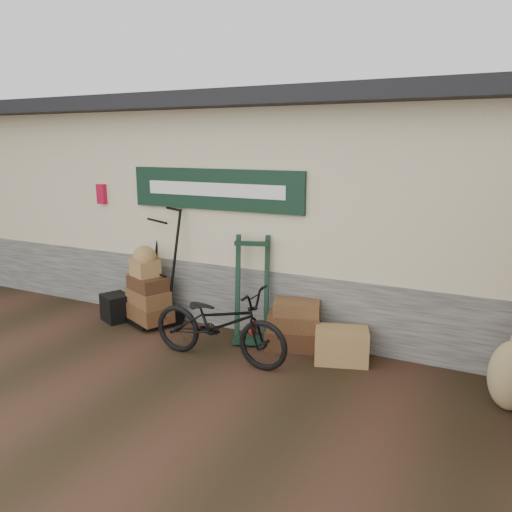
{
  "coord_description": "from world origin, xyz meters",
  "views": [
    {
      "loc": [
        3.19,
        -4.8,
        2.56
      ],
      "look_at": [
        0.36,
        0.9,
        1.11
      ],
      "focal_mm": 35.0,
      "sensor_mm": 36.0,
      "label": 1
    }
  ],
  "objects_px": {
    "porter_trolley": "(159,265)",
    "suitcase_stack": "(294,324)",
    "bicycle": "(219,319)",
    "wicker_hamper": "(341,345)",
    "green_barrow": "(252,289)",
    "black_trunk": "(116,307)"
  },
  "relations": [
    {
      "from": "porter_trolley",
      "to": "suitcase_stack",
      "type": "bearing_deg",
      "value": 23.47
    },
    {
      "from": "porter_trolley",
      "to": "bicycle",
      "type": "relative_size",
      "value": 0.95
    },
    {
      "from": "wicker_hamper",
      "to": "bicycle",
      "type": "xyz_separation_m",
      "value": [
        -1.33,
        -0.61,
        0.32
      ]
    },
    {
      "from": "porter_trolley",
      "to": "bicycle",
      "type": "height_order",
      "value": "porter_trolley"
    },
    {
      "from": "bicycle",
      "to": "porter_trolley",
      "type": "bearing_deg",
      "value": 61.71
    },
    {
      "from": "suitcase_stack",
      "to": "wicker_hamper",
      "type": "distance_m",
      "value": 0.69
    },
    {
      "from": "black_trunk",
      "to": "bicycle",
      "type": "relative_size",
      "value": 0.22
    },
    {
      "from": "green_barrow",
      "to": "bicycle",
      "type": "bearing_deg",
      "value": -112.06
    },
    {
      "from": "green_barrow",
      "to": "bicycle",
      "type": "height_order",
      "value": "green_barrow"
    },
    {
      "from": "porter_trolley",
      "to": "suitcase_stack",
      "type": "relative_size",
      "value": 2.39
    },
    {
      "from": "green_barrow",
      "to": "suitcase_stack",
      "type": "relative_size",
      "value": 1.95
    },
    {
      "from": "wicker_hamper",
      "to": "bicycle",
      "type": "bearing_deg",
      "value": -155.17
    },
    {
      "from": "suitcase_stack",
      "to": "green_barrow",
      "type": "bearing_deg",
      "value": 179.77
    },
    {
      "from": "suitcase_stack",
      "to": "bicycle",
      "type": "distance_m",
      "value": 1.02
    },
    {
      "from": "green_barrow",
      "to": "wicker_hamper",
      "type": "bearing_deg",
      "value": -24.55
    },
    {
      "from": "suitcase_stack",
      "to": "wicker_hamper",
      "type": "xyz_separation_m",
      "value": [
        0.67,
        -0.14,
        -0.11
      ]
    },
    {
      "from": "wicker_hamper",
      "to": "black_trunk",
      "type": "distance_m",
      "value": 3.39
    },
    {
      "from": "black_trunk",
      "to": "suitcase_stack",
      "type": "bearing_deg",
      "value": 5.06
    },
    {
      "from": "porter_trolley",
      "to": "suitcase_stack",
      "type": "xyz_separation_m",
      "value": [
        2.1,
        -0.01,
        -0.54
      ]
    },
    {
      "from": "wicker_hamper",
      "to": "black_trunk",
      "type": "xyz_separation_m",
      "value": [
        -3.39,
        -0.1,
        -0.01
      ]
    },
    {
      "from": "green_barrow",
      "to": "black_trunk",
      "type": "height_order",
      "value": "green_barrow"
    },
    {
      "from": "suitcase_stack",
      "to": "wicker_hamper",
      "type": "bearing_deg",
      "value": -11.86
    }
  ]
}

